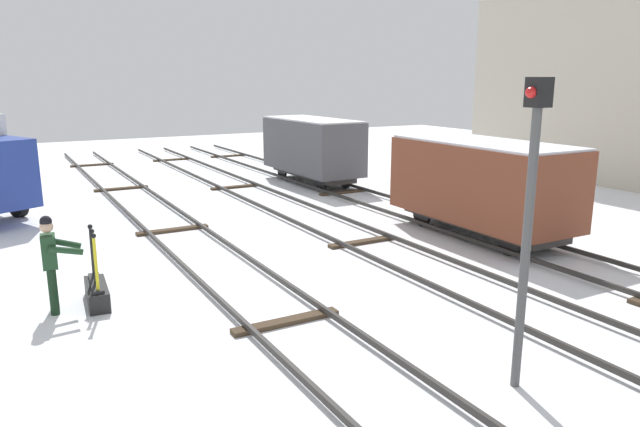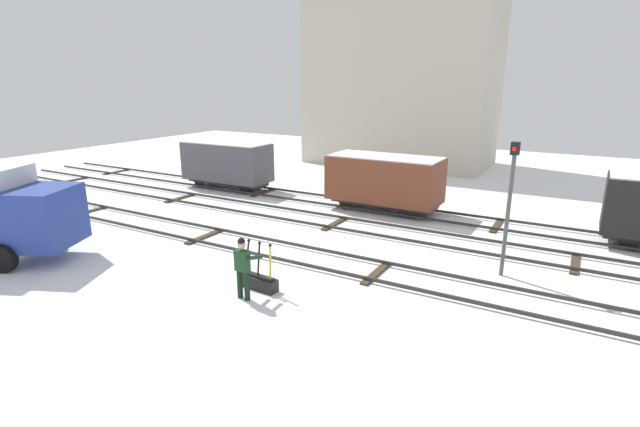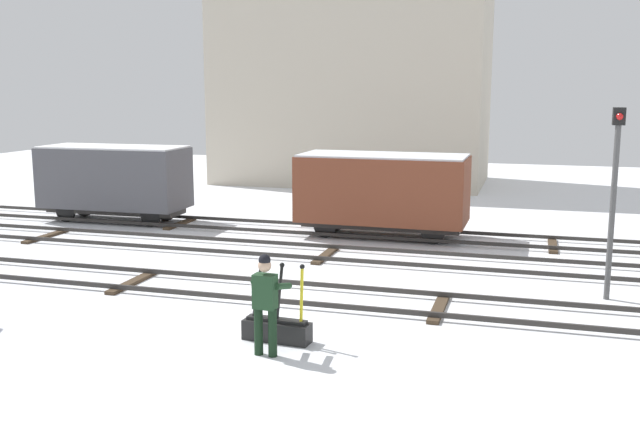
{
  "view_description": "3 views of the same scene",
  "coord_description": "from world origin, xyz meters",
  "px_view_note": "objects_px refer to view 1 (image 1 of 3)",
  "views": [
    {
      "loc": [
        11.83,
        -4.0,
        4.05
      ],
      "look_at": [
        1.64,
        1.71,
        1.35
      ],
      "focal_mm": 32.75,
      "sensor_mm": 36.0,
      "label": 1
    },
    {
      "loc": [
        8.6,
        -12.43,
        5.75
      ],
      "look_at": [
        0.66,
        1.49,
        1.17
      ],
      "focal_mm": 26.22,
      "sensor_mm": 36.0,
      "label": 2
    },
    {
      "loc": [
        5.22,
        -14.26,
        4.47
      ],
      "look_at": [
        0.52,
        1.62,
        1.58
      ],
      "focal_mm": 40.58,
      "sensor_mm": 36.0,
      "label": 3
    }
  ],
  "objects_px": {
    "signal_post": "(529,207)",
    "freight_car_back_track": "(482,183)",
    "switch_lever_frame": "(97,291)",
    "freight_car_near_switch": "(312,147)",
    "rail_worker": "(52,258)"
  },
  "relations": [
    {
      "from": "rail_worker",
      "to": "freight_car_back_track",
      "type": "height_order",
      "value": "freight_car_back_track"
    },
    {
      "from": "signal_post",
      "to": "switch_lever_frame",
      "type": "bearing_deg",
      "value": -142.99
    },
    {
      "from": "switch_lever_frame",
      "to": "freight_car_back_track",
      "type": "height_order",
      "value": "freight_car_back_track"
    },
    {
      "from": "rail_worker",
      "to": "freight_car_near_switch",
      "type": "height_order",
      "value": "freight_car_near_switch"
    },
    {
      "from": "switch_lever_frame",
      "to": "rail_worker",
      "type": "distance_m",
      "value": 1.02
    },
    {
      "from": "switch_lever_frame",
      "to": "signal_post",
      "type": "distance_m",
      "value": 7.7
    },
    {
      "from": "switch_lever_frame",
      "to": "freight_car_back_track",
      "type": "xyz_separation_m",
      "value": [
        -0.06,
        9.53,
        1.19
      ]
    },
    {
      "from": "freight_car_back_track",
      "to": "switch_lever_frame",
      "type": "bearing_deg",
      "value": -89.03
    },
    {
      "from": "signal_post",
      "to": "freight_car_back_track",
      "type": "relative_size",
      "value": 0.81
    },
    {
      "from": "switch_lever_frame",
      "to": "signal_post",
      "type": "xyz_separation_m",
      "value": [
        5.89,
        4.44,
        2.23
      ]
    },
    {
      "from": "freight_car_back_track",
      "to": "freight_car_near_switch",
      "type": "relative_size",
      "value": 1.02
    },
    {
      "from": "switch_lever_frame",
      "to": "freight_car_near_switch",
      "type": "bearing_deg",
      "value": 138.25
    },
    {
      "from": "freight_car_back_track",
      "to": "freight_car_near_switch",
      "type": "bearing_deg",
      "value": -179.37
    },
    {
      "from": "signal_post",
      "to": "freight_car_back_track",
      "type": "height_order",
      "value": "signal_post"
    },
    {
      "from": "rail_worker",
      "to": "signal_post",
      "type": "height_order",
      "value": "signal_post"
    }
  ]
}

